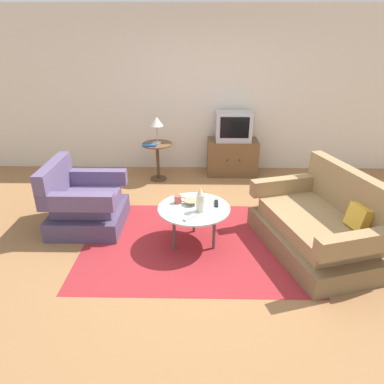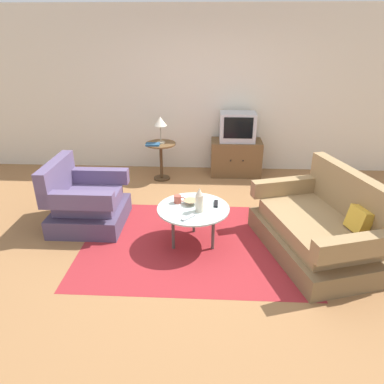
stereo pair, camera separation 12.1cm
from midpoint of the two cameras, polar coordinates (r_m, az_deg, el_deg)
name	(u,v)px [view 1 (the left image)]	position (r m, az deg, el deg)	size (l,w,h in m)	color
ground_plane	(202,239)	(4.31, 0.79, -7.61)	(16.00, 16.00, 0.00)	olive
back_wall	(202,92)	(6.23, 1.01, 15.89)	(9.00, 0.12, 2.70)	beige
area_rug	(194,243)	(4.24, -0.52, -8.18)	(2.59, 1.93, 0.00)	maroon
armchair	(84,205)	(4.69, -17.83, -1.97)	(0.88, 0.90, 0.85)	#4B3E5C
couch	(320,227)	(4.22, 19.28, -5.31)	(1.34, 1.73, 0.92)	brown
coffee_table	(194,211)	(4.03, -0.54, -3.02)	(0.83, 0.83, 0.47)	#B2C6C1
side_table	(158,154)	(5.87, -6.19, 6.16)	(0.49, 0.49, 0.63)	brown
tv_stand	(232,157)	(6.18, 5.92, 5.64)	(0.85, 0.50, 0.60)	brown
television	(234,126)	(6.02, 6.15, 10.50)	(0.59, 0.40, 0.48)	#B7B7BC
table_lamp	(157,123)	(5.73, -6.35, 11.06)	(0.21, 0.21, 0.43)	#9E937A
vase	(200,200)	(3.87, 0.47, -1.37)	(0.09, 0.09, 0.28)	beige
mug	(178,199)	(4.10, -3.10, -1.20)	(0.13, 0.08, 0.09)	#B74C3D
bowl	(191,202)	(4.07, -0.99, -1.69)	(0.17, 0.17, 0.05)	tan
tv_remote_dark	(216,203)	(4.09, 3.12, -1.85)	(0.05, 0.17, 0.02)	black
tv_remote_silver	(190,217)	(3.78, -1.28, -4.15)	(0.15, 0.16, 0.02)	#B2B2B7
book	(149,145)	(5.71, -7.51, 7.58)	(0.22, 0.16, 0.03)	navy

